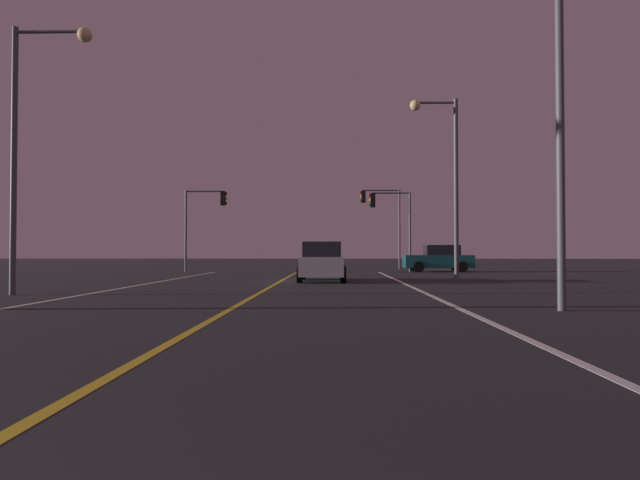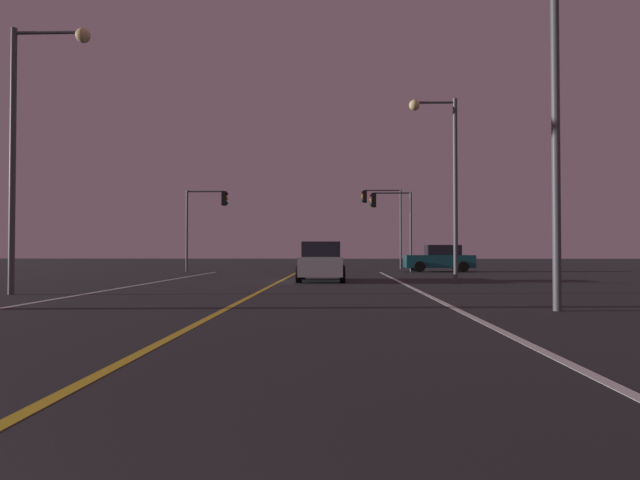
% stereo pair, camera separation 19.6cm
% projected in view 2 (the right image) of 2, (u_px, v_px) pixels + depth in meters
% --- Properties ---
extents(lane_edge_right, '(0.16, 40.09, 0.01)m').
position_uv_depth(lane_edge_right, '(441.00, 302.00, 14.00)').
color(lane_edge_right, silver).
rests_on(lane_edge_right, ground).
extents(lane_edge_left, '(0.16, 40.09, 0.01)m').
position_uv_depth(lane_edge_left, '(45.00, 301.00, 14.33)').
color(lane_edge_left, silver).
rests_on(lane_edge_left, ground).
extents(lane_center_divider, '(0.16, 40.09, 0.01)m').
position_uv_depth(lane_center_divider, '(241.00, 301.00, 14.16)').
color(lane_center_divider, gold).
rests_on(lane_center_divider, ground).
extents(car_ahead_far, '(2.02, 4.30, 1.70)m').
position_uv_depth(car_ahead_far, '(322.00, 262.00, 23.83)').
color(car_ahead_far, black).
rests_on(car_ahead_far, ground).
extents(car_crossing_side, '(4.30, 2.02, 1.70)m').
position_uv_depth(car_crossing_side, '(440.00, 259.00, 35.03)').
color(car_crossing_side, black).
rests_on(car_crossing_side, ground).
extents(traffic_light_near_right, '(2.65, 0.36, 5.03)m').
position_uv_depth(traffic_light_near_right, '(391.00, 213.00, 34.59)').
color(traffic_light_near_right, '#4C4C51').
rests_on(traffic_light_near_right, ground).
extents(traffic_light_near_left, '(2.71, 0.36, 5.17)m').
position_uv_depth(traffic_light_near_left, '(207.00, 212.00, 34.96)').
color(traffic_light_near_left, '#4C4C51').
rests_on(traffic_light_near_left, ground).
extents(traffic_light_far_right, '(2.93, 0.36, 5.81)m').
position_uv_depth(traffic_light_far_right, '(383.00, 211.00, 40.10)').
color(traffic_light_far_right, '#4C4C51').
rests_on(traffic_light_far_right, ground).
extents(street_lamp_right_near, '(1.94, 0.44, 7.69)m').
position_uv_depth(street_lamp_right_near, '(535.00, 86.00, 11.98)').
color(street_lamp_right_near, '#4C4C51').
rests_on(street_lamp_right_near, ground).
extents(street_lamp_left_mid, '(2.42, 0.44, 8.01)m').
position_uv_depth(street_lamp_left_mid, '(31.00, 124.00, 16.45)').
color(street_lamp_left_mid, '#4C4C51').
rests_on(street_lamp_left_mid, ground).
extents(street_lamp_right_far, '(1.94, 0.44, 7.46)m').
position_uv_depth(street_lamp_right_far, '(444.00, 165.00, 22.15)').
color(street_lamp_right_far, '#4C4C51').
rests_on(street_lamp_right_far, ground).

